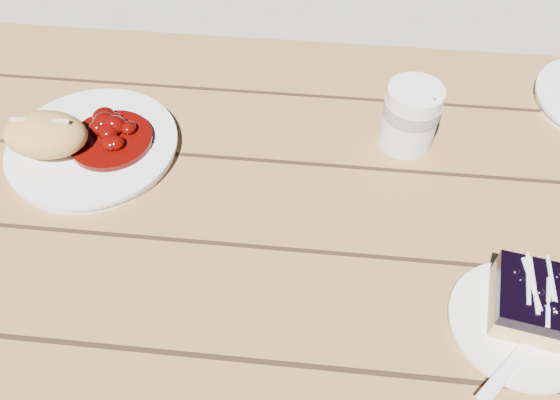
# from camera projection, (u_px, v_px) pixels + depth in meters

# --- Properties ---
(ground) EXTENTS (60.00, 60.00, 0.00)m
(ground) POSITION_uv_depth(u_px,v_px,m) (243.00, 388.00, 1.37)
(ground) COLOR #9E998F
(ground) RESTS_ON ground
(picnic_table) EXTENTS (2.00, 1.55, 0.75)m
(picnic_table) POSITION_uv_depth(u_px,v_px,m) (225.00, 259.00, 0.92)
(picnic_table) COLOR brown
(picnic_table) RESTS_ON ground
(main_plate) EXTENTS (0.26, 0.26, 0.02)m
(main_plate) POSITION_uv_depth(u_px,v_px,m) (93.00, 147.00, 0.85)
(main_plate) COLOR white
(main_plate) RESTS_ON picnic_table
(goulash_stew) EXTENTS (0.13, 0.13, 0.04)m
(goulash_stew) POSITION_uv_depth(u_px,v_px,m) (109.00, 132.00, 0.82)
(goulash_stew) COLOR #540503
(goulash_stew) RESTS_ON main_plate
(bread_roll) EXTENTS (0.13, 0.09, 0.06)m
(bread_roll) POSITION_uv_depth(u_px,v_px,m) (46.00, 135.00, 0.81)
(bread_roll) COLOR tan
(bread_roll) RESTS_ON main_plate
(dessert_plate) EXTENTS (0.17, 0.17, 0.01)m
(dessert_plate) POSITION_uv_depth(u_px,v_px,m) (520.00, 324.00, 0.66)
(dessert_plate) COLOR white
(dessert_plate) RESTS_ON picnic_table
(blueberry_cake) EXTENTS (0.11, 0.11, 0.05)m
(blueberry_cake) POSITION_uv_depth(u_px,v_px,m) (535.00, 301.00, 0.64)
(blueberry_cake) COLOR #D3C073
(blueberry_cake) RESTS_ON dessert_plate
(fork_dessert) EXTENTS (0.12, 0.14, 0.00)m
(fork_dessert) POSITION_uv_depth(u_px,v_px,m) (512.00, 364.00, 0.62)
(fork_dessert) COLOR white
(fork_dessert) RESTS_ON dessert_plate
(coffee_cup) EXTENTS (0.08, 0.08, 0.10)m
(coffee_cup) POSITION_uv_depth(u_px,v_px,m) (410.00, 117.00, 0.82)
(coffee_cup) COLOR white
(coffee_cup) RESTS_ON picnic_table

